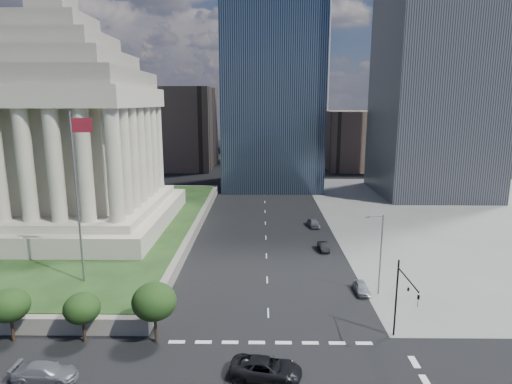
{
  "coord_description": "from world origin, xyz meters",
  "views": [
    {
      "loc": [
        -0.79,
        -23.63,
        22.86
      ],
      "look_at": [
        -1.35,
        20.01,
        13.71
      ],
      "focal_mm": 30.0,
      "sensor_mm": 36.0,
      "label": 1
    }
  ],
  "objects_px": {
    "war_memorial": "(62,112)",
    "parked_sedan_near": "(361,288)",
    "parked_sedan_far": "(314,223)",
    "street_lamp_north": "(380,250)",
    "flagpole": "(78,189)",
    "parked_sedan_mid": "(323,247)",
    "traffic_signal_ne": "(403,295)",
    "pickup_truck": "(266,368)",
    "suv_grey": "(45,373)"
  },
  "relations": [
    {
      "from": "war_memorial",
      "to": "parked_sedan_near",
      "type": "distance_m",
      "value": 54.92
    },
    {
      "from": "parked_sedan_far",
      "to": "street_lamp_north",
      "type": "bearing_deg",
      "value": -88.69
    },
    {
      "from": "flagpole",
      "to": "parked_sedan_mid",
      "type": "distance_m",
      "value": 37.12
    },
    {
      "from": "street_lamp_north",
      "to": "parked_sedan_far",
      "type": "bearing_deg",
      "value": 98.59
    },
    {
      "from": "traffic_signal_ne",
      "to": "parked_sedan_near",
      "type": "xyz_separation_m",
      "value": [
        -1.0,
        11.59,
        -4.58
      ]
    },
    {
      "from": "parked_sedan_mid",
      "to": "pickup_truck",
      "type": "bearing_deg",
      "value": -110.04
    },
    {
      "from": "flagpole",
      "to": "parked_sedan_near",
      "type": "distance_m",
      "value": 35.6
    },
    {
      "from": "suv_grey",
      "to": "parked_sedan_far",
      "type": "distance_m",
      "value": 53.51
    },
    {
      "from": "street_lamp_north",
      "to": "parked_sedan_near",
      "type": "relative_size",
      "value": 2.54
    },
    {
      "from": "traffic_signal_ne",
      "to": "suv_grey",
      "type": "relative_size",
      "value": 1.51
    },
    {
      "from": "flagpole",
      "to": "parked_sedan_mid",
      "type": "relative_size",
      "value": 5.17
    },
    {
      "from": "street_lamp_north",
      "to": "suv_grey",
      "type": "relative_size",
      "value": 1.88
    },
    {
      "from": "flagpole",
      "to": "war_memorial",
      "type": "bearing_deg",
      "value": 116.89
    },
    {
      "from": "flagpole",
      "to": "parked_sedan_mid",
      "type": "bearing_deg",
      "value": 28.14
    },
    {
      "from": "suv_grey",
      "to": "traffic_signal_ne",
      "type": "bearing_deg",
      "value": -79.25
    },
    {
      "from": "war_memorial",
      "to": "parked_sedan_near",
      "type": "relative_size",
      "value": 9.91
    },
    {
      "from": "street_lamp_north",
      "to": "parked_sedan_mid",
      "type": "height_order",
      "value": "street_lamp_north"
    },
    {
      "from": "suv_grey",
      "to": "parked_sedan_mid",
      "type": "distance_m",
      "value": 42.81
    },
    {
      "from": "street_lamp_north",
      "to": "parked_sedan_mid",
      "type": "xyz_separation_m",
      "value": [
        -4.33,
        15.49,
        -5.02
      ]
    },
    {
      "from": "pickup_truck",
      "to": "suv_grey",
      "type": "xyz_separation_m",
      "value": [
        -18.45,
        -0.7,
        -0.08
      ]
    },
    {
      "from": "flagpole",
      "to": "pickup_truck",
      "type": "distance_m",
      "value": 29.12
    },
    {
      "from": "traffic_signal_ne",
      "to": "suv_grey",
      "type": "distance_m",
      "value": 32.14
    },
    {
      "from": "pickup_truck",
      "to": "parked_sedan_far",
      "type": "relative_size",
      "value": 1.38
    },
    {
      "from": "parked_sedan_far",
      "to": "suv_grey",
      "type": "bearing_deg",
      "value": -128.59
    },
    {
      "from": "traffic_signal_ne",
      "to": "parked_sedan_near",
      "type": "distance_m",
      "value": 12.5
    },
    {
      "from": "war_memorial",
      "to": "parked_sedan_near",
      "type": "height_order",
      "value": "war_memorial"
    },
    {
      "from": "flagpole",
      "to": "suv_grey",
      "type": "distance_m",
      "value": 20.49
    },
    {
      "from": "parked_sedan_mid",
      "to": "flagpole",
      "type": "bearing_deg",
      "value": -155.54
    },
    {
      "from": "war_memorial",
      "to": "parked_sedan_mid",
      "type": "distance_m",
      "value": 48.34
    },
    {
      "from": "parked_sedan_near",
      "to": "flagpole",
      "type": "bearing_deg",
      "value": -178.72
    },
    {
      "from": "pickup_truck",
      "to": "parked_sedan_near",
      "type": "distance_m",
      "value": 20.44
    },
    {
      "from": "traffic_signal_ne",
      "to": "pickup_truck",
      "type": "relative_size",
      "value": 1.31
    },
    {
      "from": "suv_grey",
      "to": "parked_sedan_mid",
      "type": "relative_size",
      "value": 1.37
    },
    {
      "from": "street_lamp_north",
      "to": "pickup_truck",
      "type": "height_order",
      "value": "street_lamp_north"
    },
    {
      "from": "flagpole",
      "to": "suv_grey",
      "type": "xyz_separation_m",
      "value": [
        3.03,
        -16.07,
        -12.34
      ]
    },
    {
      "from": "traffic_signal_ne",
      "to": "pickup_truck",
      "type": "distance_m",
      "value": 14.5
    },
    {
      "from": "parked_sedan_far",
      "to": "pickup_truck",
      "type": "bearing_deg",
      "value": -109.02
    },
    {
      "from": "flagpole",
      "to": "traffic_signal_ne",
      "type": "bearing_deg",
      "value": -16.71
    },
    {
      "from": "traffic_signal_ne",
      "to": "parked_sedan_mid",
      "type": "xyz_separation_m",
      "value": [
        -3.5,
        26.79,
        -4.61
      ]
    },
    {
      "from": "war_memorial",
      "to": "suv_grey",
      "type": "height_order",
      "value": "war_memorial"
    },
    {
      "from": "suv_grey",
      "to": "parked_sedan_near",
      "type": "bearing_deg",
      "value": -59.89
    },
    {
      "from": "traffic_signal_ne",
      "to": "parked_sedan_mid",
      "type": "height_order",
      "value": "traffic_signal_ne"
    },
    {
      "from": "flagpole",
      "to": "street_lamp_north",
      "type": "relative_size",
      "value": 2.0
    },
    {
      "from": "war_memorial",
      "to": "parked_sedan_mid",
      "type": "bearing_deg",
      "value": -9.91
    },
    {
      "from": "pickup_truck",
      "to": "parked_sedan_far",
      "type": "height_order",
      "value": "pickup_truck"
    },
    {
      "from": "flagpole",
      "to": "pickup_truck",
      "type": "height_order",
      "value": "flagpole"
    },
    {
      "from": "war_memorial",
      "to": "street_lamp_north",
      "type": "bearing_deg",
      "value": -25.92
    },
    {
      "from": "flagpole",
      "to": "parked_sedan_mid",
      "type": "height_order",
      "value": "flagpole"
    },
    {
      "from": "war_memorial",
      "to": "parked_sedan_far",
      "type": "relative_size",
      "value": 8.78
    },
    {
      "from": "war_memorial",
      "to": "parked_sedan_far",
      "type": "height_order",
      "value": "war_memorial"
    }
  ]
}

